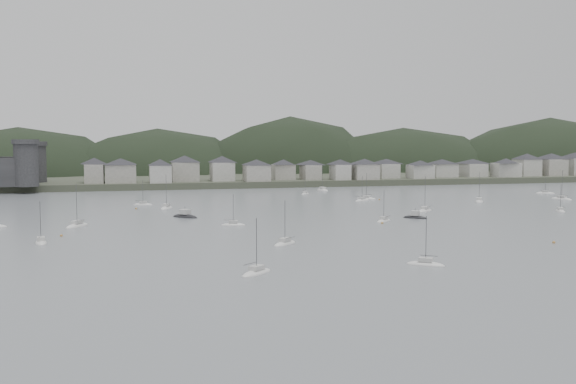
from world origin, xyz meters
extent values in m
plane|color=slate|center=(0.00, 0.00, 0.00)|extent=(900.00, 900.00, 0.00)
cube|color=#383D2D|center=(0.00, 295.00, 1.50)|extent=(900.00, 250.00, 3.00)
ellipsoid|color=black|center=(-110.87, 271.94, -10.14)|extent=(138.98, 92.48, 81.13)
ellipsoid|color=black|center=(-32.30, 272.87, -9.97)|extent=(132.08, 90.41, 79.74)
ellipsoid|color=black|center=(50.65, 272.93, -12.68)|extent=(133.88, 88.37, 101.41)
ellipsoid|color=black|center=(125.95, 267.91, -10.32)|extent=(165.81, 81.78, 82.55)
ellipsoid|color=black|center=(234.44, 265.57, -12.82)|extent=(177.60, 96.61, 102.57)
cylinder|color=#2D2D2F|center=(-92.00, 166.00, 12.00)|extent=(10.00, 10.00, 18.00)
cylinder|color=#2D2D2F|center=(-92.00, 194.00, 11.50)|extent=(10.00, 10.00, 17.00)
cube|color=#2D2D2F|center=(-92.00, 180.00, 9.00)|extent=(3.50, 30.00, 12.00)
cube|color=gray|center=(-65.00, 181.96, 7.29)|extent=(8.34, 12.91, 8.59)
pyramid|color=#26262B|center=(-65.00, 181.96, 13.09)|extent=(15.78, 15.78, 3.01)
cube|color=gray|center=(-53.32, 181.32, 7.18)|extent=(13.68, 13.35, 8.36)
pyramid|color=#26262B|center=(-53.32, 181.32, 12.82)|extent=(20.07, 20.07, 2.93)
cube|color=#A5A39B|center=(-35.57, 176.02, 7.04)|extent=(9.78, 10.20, 8.08)
pyramid|color=#26262B|center=(-35.57, 176.02, 12.49)|extent=(14.83, 14.83, 2.83)
cube|color=gray|center=(-23.51, 185.65, 7.55)|extent=(12.59, 13.33, 9.09)
pyramid|color=#26262B|center=(-23.51, 185.65, 13.68)|extent=(19.24, 19.24, 3.18)
cube|color=#A5A39B|center=(-5.75, 184.10, 7.43)|extent=(10.74, 12.17, 8.87)
pyramid|color=#26262B|center=(-5.75, 184.10, 13.42)|extent=(17.01, 17.01, 3.10)
cube|color=gray|center=(9.92, 177.53, 6.85)|extent=(11.63, 12.09, 7.69)
pyramid|color=#26262B|center=(9.92, 177.53, 12.04)|extent=(17.61, 17.61, 2.69)
cube|color=gray|center=(25.25, 186.19, 6.72)|extent=(10.37, 9.35, 7.44)
pyramid|color=#26262B|center=(25.25, 186.19, 11.74)|extent=(14.65, 14.65, 2.60)
cube|color=gray|center=(38.63, 183.79, 6.61)|extent=(8.24, 12.20, 7.22)
pyramid|color=#26262B|center=(38.63, 183.79, 11.48)|extent=(15.17, 15.17, 2.53)
cube|color=#A5A39B|center=(52.50, 178.55, 6.73)|extent=(8.06, 10.91, 7.46)
pyramid|color=#26262B|center=(52.50, 178.55, 11.77)|extent=(14.08, 14.08, 2.61)
cube|color=gray|center=(64.81, 177.06, 6.83)|extent=(11.73, 11.78, 7.66)
pyramid|color=#26262B|center=(64.81, 177.06, 12.00)|extent=(17.46, 17.46, 2.68)
cube|color=#A5A39B|center=(80.64, 186.91, 6.67)|extent=(10.19, 13.02, 7.33)
pyramid|color=#26262B|center=(80.64, 186.91, 11.62)|extent=(17.23, 17.23, 2.57)
cube|color=#A5A39B|center=(95.55, 178.06, 6.44)|extent=(11.70, 9.81, 6.88)
pyramid|color=#26262B|center=(95.55, 178.06, 11.08)|extent=(15.97, 15.97, 2.41)
cube|color=#A5A39B|center=(112.40, 186.91, 6.50)|extent=(12.83, 12.48, 7.00)
pyramid|color=#26262B|center=(112.40, 186.91, 11.22)|extent=(18.79, 18.79, 2.45)
cube|color=#A5A39B|center=(130.73, 187.42, 6.48)|extent=(11.07, 13.50, 6.97)
pyramid|color=#26262B|center=(130.73, 187.42, 11.19)|extent=(18.25, 18.25, 2.44)
cube|color=#A5A39B|center=(146.02, 179.72, 6.67)|extent=(13.75, 9.12, 7.34)
pyramid|color=#26262B|center=(146.02, 179.72, 11.62)|extent=(16.97, 16.97, 2.57)
cube|color=#A5A39B|center=(162.92, 185.95, 7.53)|extent=(11.37, 11.57, 9.05)
pyramid|color=#26262B|center=(162.92, 185.95, 13.63)|extent=(17.03, 17.03, 3.17)
cube|color=gray|center=(177.85, 185.32, 7.54)|extent=(12.07, 13.43, 9.09)
pyramid|color=#26262B|center=(177.85, 185.32, 13.68)|extent=(18.93, 18.93, 3.18)
cube|color=#A5A39B|center=(194.95, 187.84, 7.68)|extent=(10.79, 13.31, 9.35)
pyramid|color=#26262B|center=(194.95, 187.84, 13.99)|extent=(17.89, 17.89, 3.27)
ellipsoid|color=silver|center=(-37.93, 90.22, 0.05)|extent=(5.76, 9.34, 1.78)
cube|color=beige|center=(-37.93, 90.22, 1.24)|extent=(2.92, 3.60, 0.70)
cylinder|color=#3F3F42|center=(-37.93, 90.22, 5.77)|extent=(0.12, 0.12, 11.13)
cylinder|color=#3F3F42|center=(-37.37, 88.71, 1.79)|extent=(1.48, 3.79, 0.10)
ellipsoid|color=silver|center=(2.36, -20.00, 0.05)|extent=(7.00, 6.06, 1.41)
cube|color=beige|center=(2.36, -20.00, 1.06)|extent=(2.91, 2.73, 0.70)
cylinder|color=#3F3F42|center=(2.36, -20.00, 4.62)|extent=(0.12, 0.12, 8.83)
cylinder|color=#3F3F42|center=(3.38, -19.23, 1.61)|extent=(2.60, 2.00, 0.10)
ellipsoid|color=silver|center=(-17.10, 9.00, 0.05)|extent=(7.25, 6.96, 1.52)
cube|color=beige|center=(-17.10, 9.00, 1.11)|extent=(3.10, 3.04, 0.70)
cylinder|color=#3F3F42|center=(-17.10, 9.00, 4.96)|extent=(0.12, 0.12, 9.53)
cylinder|color=#3F3F42|center=(-16.09, 8.07, 1.66)|extent=(2.59, 2.40, 0.10)
ellipsoid|color=silver|center=(41.90, 61.84, 0.05)|extent=(8.46, 7.95, 1.76)
cube|color=beige|center=(41.90, 61.84, 1.23)|extent=(3.59, 3.50, 0.70)
cylinder|color=#3F3F42|center=(41.90, 61.84, 5.70)|extent=(0.12, 0.12, 11.01)
cylinder|color=#3F3F42|center=(43.08, 60.78, 1.78)|extent=(3.03, 2.71, 0.10)
ellipsoid|color=silver|center=(-29.16, -20.00, 0.05)|extent=(7.26, 6.87, 1.52)
cube|color=beige|center=(-29.16, -20.00, 1.11)|extent=(3.09, 3.01, 0.70)
cylinder|color=#3F3F42|center=(-29.16, -20.00, 4.94)|extent=(0.12, 0.12, 9.47)
cylinder|color=#3F3F42|center=(-30.17, -19.09, 1.66)|extent=(2.60, 2.35, 0.10)
ellipsoid|color=silver|center=(83.47, 50.70, 0.05)|extent=(4.44, 7.25, 1.38)
cube|color=beige|center=(83.47, 50.70, 1.04)|extent=(2.26, 2.79, 0.70)
cylinder|color=#3F3F42|center=(83.47, 50.70, 4.52)|extent=(0.12, 0.12, 8.64)
cylinder|color=#3F3F42|center=(83.90, 49.53, 1.59)|extent=(1.16, 2.96, 0.10)
ellipsoid|color=silver|center=(-23.07, 42.90, 0.05)|extent=(6.84, 3.48, 1.31)
cube|color=beige|center=(-23.07, 42.90, 1.00)|extent=(2.55, 1.91, 0.70)
cylinder|color=#3F3F42|center=(-23.07, 42.90, 4.29)|extent=(0.12, 0.12, 8.18)
cylinder|color=#3F3F42|center=(-24.22, 42.64, 1.55)|extent=(2.89, 0.74, 0.10)
ellipsoid|color=silver|center=(22.12, 133.89, 0.05)|extent=(5.35, 6.18, 1.25)
cube|color=beige|center=(22.12, 133.89, 0.97)|extent=(2.41, 2.57, 0.70)
cylinder|color=#3F3F42|center=(22.12, 133.89, 4.10)|extent=(0.12, 0.12, 7.79)
cylinder|color=#3F3F42|center=(21.44, 134.79, 1.52)|extent=(1.77, 2.30, 0.10)
ellipsoid|color=silver|center=(75.36, 85.99, 0.05)|extent=(6.72, 8.90, 1.73)
cube|color=beige|center=(75.36, 85.99, 1.22)|extent=(3.16, 3.58, 0.70)
cylinder|color=#3F3F42|center=(75.36, 85.99, 5.62)|extent=(0.12, 0.12, 10.83)
cylinder|color=#3F3F42|center=(74.58, 87.34, 1.77)|extent=(2.03, 3.43, 0.10)
ellipsoid|color=silver|center=(121.67, 111.61, 0.05)|extent=(7.77, 5.94, 1.52)
cube|color=beige|center=(121.67, 111.61, 1.11)|extent=(3.13, 2.78, 0.70)
cylinder|color=#3F3F42|center=(121.67, 111.61, 4.94)|extent=(0.12, 0.12, 9.48)
cylinder|color=#3F3F42|center=(120.49, 110.92, 1.66)|extent=(2.99, 1.82, 0.10)
ellipsoid|color=silver|center=(34.63, 150.00, 0.05)|extent=(4.45, 9.79, 1.89)
cube|color=beige|center=(34.63, 150.00, 1.29)|extent=(2.56, 3.59, 0.70)
cylinder|color=#3F3F42|center=(34.63, 150.00, 6.10)|extent=(0.12, 0.12, 11.80)
cylinder|color=#3F3F42|center=(34.90, 151.68, 1.84)|extent=(0.76, 4.21, 0.10)
ellipsoid|color=silver|center=(110.91, 86.59, 0.05)|extent=(5.30, 9.30, 1.77)
cube|color=beige|center=(110.91, 86.59, 1.24)|extent=(2.77, 3.53, 0.70)
cylinder|color=#3F3F42|center=(110.91, 86.59, 5.74)|extent=(0.12, 0.12, 11.07)
cylinder|color=#3F3F42|center=(110.44, 85.06, 1.79)|extent=(1.26, 3.84, 0.10)
ellipsoid|color=silver|center=(19.20, 40.95, 0.05)|extent=(6.66, 6.15, 1.38)
cube|color=beige|center=(19.20, 40.95, 1.04)|extent=(2.81, 2.72, 0.70)
cylinder|color=#3F3F42|center=(19.20, 40.95, 4.50)|extent=(0.12, 0.12, 8.60)
cylinder|color=#3F3F42|center=(20.14, 40.14, 1.59)|extent=(2.42, 2.09, 0.10)
ellipsoid|color=silver|center=(-69.25, 23.84, 0.05)|extent=(3.46, 7.56, 1.46)
cube|color=beige|center=(-69.25, 23.84, 1.08)|extent=(1.99, 2.77, 0.70)
cylinder|color=#3F3F42|center=(-69.25, 23.84, 4.75)|extent=(0.12, 0.12, 9.10)
cylinder|color=#3F3F42|center=(-69.46, 22.54, 1.63)|extent=(0.62, 3.25, 0.10)
ellipsoid|color=silver|center=(34.88, 100.12, 0.05)|extent=(7.51, 5.63, 1.46)
cube|color=beige|center=(34.88, 100.12, 1.08)|extent=(3.01, 2.66, 0.70)
cylinder|color=#3F3F42|center=(34.88, 100.12, 4.76)|extent=(0.12, 0.12, 9.13)
cylinder|color=#3F3F42|center=(33.74, 100.77, 1.63)|extent=(2.91, 1.70, 0.10)
ellipsoid|color=silver|center=(-63.49, 50.57, 0.05)|extent=(7.01, 9.17, 1.79)
cube|color=beige|center=(-63.49, 50.57, 1.25)|extent=(3.29, 3.70, 0.70)
cylinder|color=#3F3F42|center=(-63.49, 50.57, 5.79)|extent=(0.12, 0.12, 11.19)
cylinder|color=#3F3F42|center=(-62.67, 49.18, 1.80)|extent=(2.13, 3.52, 0.10)
ellipsoid|color=silver|center=(38.95, 106.37, 0.05)|extent=(7.29, 7.59, 1.60)
cube|color=beige|center=(38.95, 106.37, 1.15)|extent=(3.19, 3.24, 0.70)
cylinder|color=#3F3F42|center=(38.95, 106.37, 5.19)|extent=(0.12, 0.12, 9.97)
cylinder|color=#3F3F42|center=(39.93, 107.43, 1.70)|extent=(2.51, 2.70, 0.10)
ellipsoid|color=silver|center=(-45.23, 104.06, 0.05)|extent=(7.07, 4.00, 1.35)
cube|color=beige|center=(-45.23, 104.06, 1.02)|extent=(2.68, 2.10, 0.70)
cylinder|color=#3F3F42|center=(-45.23, 104.06, 4.41)|extent=(0.12, 0.12, 8.42)
cylinder|color=#3F3F42|center=(-46.39, 103.71, 1.57)|extent=(2.93, 0.97, 0.10)
ellipsoid|color=black|center=(31.08, 45.87, 0.05)|extent=(7.04, 6.82, 1.59)
cube|color=beige|center=(31.08, 45.87, 1.49)|extent=(2.96, 2.95, 1.40)
cylinder|color=#3F3F42|center=(31.08, 45.87, 2.39)|extent=(0.10, 0.10, 1.20)
ellipsoid|color=black|center=(-34.04, 64.23, 0.05)|extent=(8.47, 8.70, 1.96)
cube|color=beige|center=(-34.04, 64.23, 1.68)|extent=(3.66, 3.66, 1.40)
cylinder|color=#3F3F42|center=(-34.04, 64.23, 2.58)|extent=(0.10, 0.10, 1.20)
sphere|color=#B47F3C|center=(42.53, 101.93, 0.15)|extent=(0.70, 0.70, 0.70)
sphere|color=#B47F3C|center=(-65.86, 33.54, 0.15)|extent=(0.70, 0.70, 0.70)
sphere|color=#B47F3C|center=(-47.75, 90.88, 0.15)|extent=(0.70, 0.70, 0.70)
sphere|color=#B47F3C|center=(41.37, -3.55, 0.15)|extent=(0.70, 0.70, 0.70)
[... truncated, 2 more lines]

